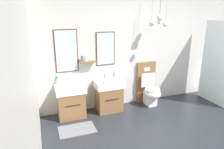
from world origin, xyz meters
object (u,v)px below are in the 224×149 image
(folded_hand_towel, at_px, (109,82))
(vanity_sink_left, at_px, (71,100))
(vanity_sink_right, at_px, (109,95))
(toilet, at_px, (149,89))
(toothbrush_cup, at_px, (58,81))
(shower_tray, at_px, (222,85))
(soap_dispenser, at_px, (116,74))

(folded_hand_towel, bearing_deg, vanity_sink_left, 170.44)
(vanity_sink_right, relative_size, folded_hand_towel, 3.19)
(vanity_sink_right, xyz_separation_m, folded_hand_towel, (-0.04, -0.13, 0.36))
(toilet, height_order, toothbrush_cup, toilet)
(vanity_sink_left, xyz_separation_m, toilet, (1.86, -0.01, 0.01))
(vanity_sink_right, distance_m, toilet, 1.02)
(vanity_sink_left, bearing_deg, shower_tray, -7.11)
(toilet, height_order, folded_hand_towel, toilet)
(shower_tray, bearing_deg, vanity_sink_right, 170.81)
(vanity_sink_right, relative_size, shower_tray, 0.36)
(soap_dispenser, bearing_deg, shower_tray, -13.49)
(toothbrush_cup, bearing_deg, vanity_sink_left, -35.04)
(vanity_sink_left, height_order, soap_dispenser, soap_dispenser)
(toilet, relative_size, soap_dispenser, 4.95)
(shower_tray, bearing_deg, folded_hand_towel, 173.58)
(soap_dispenser, xyz_separation_m, folded_hand_towel, (-0.27, -0.30, -0.06))
(vanity_sink_left, height_order, toothbrush_cup, toothbrush_cup)
(toothbrush_cup, distance_m, shower_tray, 3.96)
(toothbrush_cup, height_order, shower_tray, shower_tray)
(soap_dispenser, relative_size, shower_tray, 0.10)
(vanity_sink_right, relative_size, toilet, 0.70)
(toothbrush_cup, relative_size, folded_hand_towel, 0.95)
(toilet, relative_size, toothbrush_cup, 4.80)
(toilet, distance_m, soap_dispenser, 0.90)
(vanity_sink_left, distance_m, toilet, 1.86)
(folded_hand_towel, bearing_deg, toilet, 6.99)
(folded_hand_towel, bearing_deg, shower_tray, -6.42)
(toothbrush_cup, height_order, soap_dispenser, toothbrush_cup)
(folded_hand_towel, bearing_deg, soap_dispenser, 47.74)
(toothbrush_cup, distance_m, soap_dispenser, 1.30)
(vanity_sink_right, distance_m, shower_tray, 2.87)
(vanity_sink_right, height_order, soap_dispenser, soap_dispenser)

